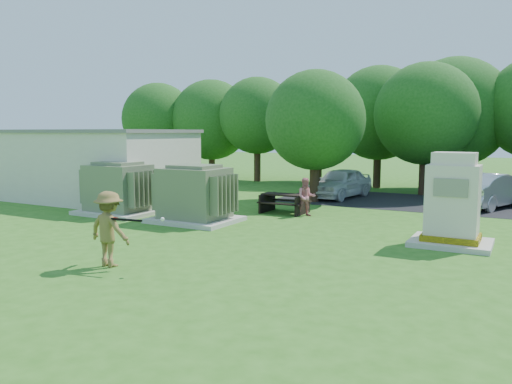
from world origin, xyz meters
The scene contains 14 objects.
ground centered at (0.00, 0.00, 0.00)m, with size 120.00×120.00×0.00m, color #2D6619.
service_building centered at (-11.00, 7.00, 1.60)m, with size 10.00×5.00×3.20m, color beige.
service_building_roof centered at (-11.00, 7.00, 3.27)m, with size 10.20×5.20×0.15m, color slate.
parking_strip centered at (7.00, 13.50, 0.01)m, with size 20.00×6.00×0.01m, color #232326.
transformer_left centered at (-6.50, 4.50, 0.97)m, with size 3.00×2.40×2.07m.
transformer_right centered at (-2.80, 4.50, 0.97)m, with size 3.00×2.40×2.07m.
generator_cabinet centered at (5.89, 4.91, 1.17)m, with size 2.19×1.79×2.67m.
picnic_table centered at (-0.79, 7.83, 0.48)m, with size 1.81×1.36×0.78m.
batter centered at (-1.05, -1.45, 0.92)m, with size 1.19×0.68×1.83m, color brown.
person_at_picnic centered at (0.26, 7.55, 0.74)m, with size 0.72×0.56×1.49m, color #CE6D76.
car_white centered at (-0.41, 13.45, 0.74)m, with size 1.74×4.32×1.47m, color silver.
car_silver_a centered at (6.35, 13.39, 0.75)m, with size 1.59×4.55×1.50m, color silver.
batting_equipment centered at (-0.38, -1.46, 1.21)m, with size 1.42×0.41×0.12m.
tree_row centered at (1.75, 18.50, 4.15)m, with size 41.30×13.30×7.30m.
Camera 1 is at (7.72, -10.11, 3.24)m, focal length 35.00 mm.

